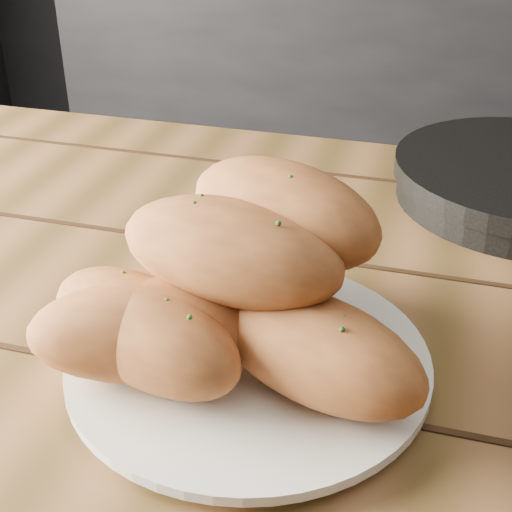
# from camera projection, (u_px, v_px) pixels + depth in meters

# --- Properties ---
(table) EXTENTS (1.56, 0.83, 0.75)m
(table) POSITION_uv_depth(u_px,v_px,m) (381.00, 426.00, 0.62)
(table) COLOR brown
(table) RESTS_ON ground
(plate) EXTENTS (0.27, 0.27, 0.02)m
(plate) POSITION_uv_depth(u_px,v_px,m) (249.00, 362.00, 0.53)
(plate) COLOR white
(plate) RESTS_ON table
(bread_rolls) EXTENTS (0.30, 0.25, 0.14)m
(bread_rolls) POSITION_uv_depth(u_px,v_px,m) (229.00, 291.00, 0.50)
(bread_rolls) COLOR #BE6B34
(bread_rolls) RESTS_ON plate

